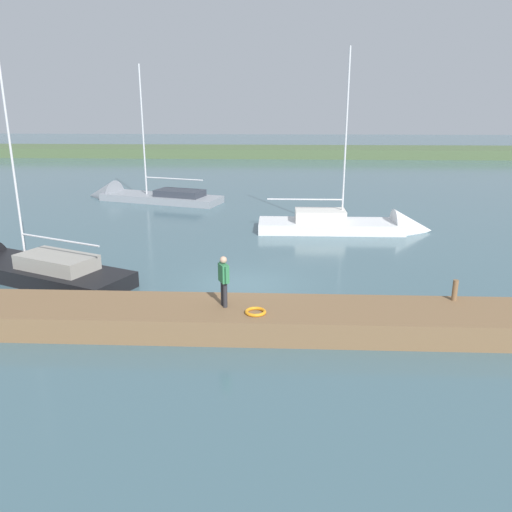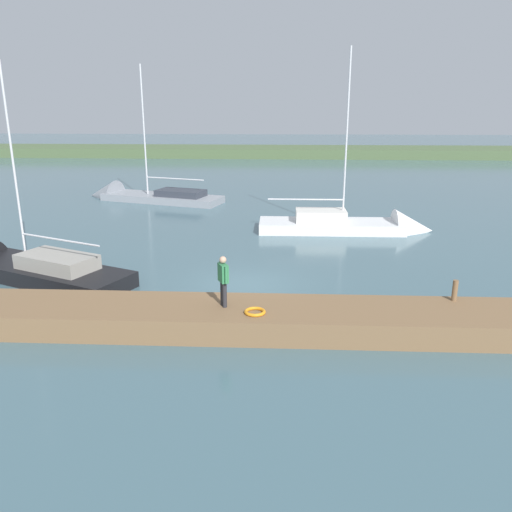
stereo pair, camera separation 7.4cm
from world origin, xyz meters
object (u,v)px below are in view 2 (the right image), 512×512
object	(u,v)px
life_ring_buoy	(255,312)
sailboat_near_dock	(360,228)
sailboat_behind_pier	(19,270)
mooring_post_near	(455,290)
sailboat_far_left	(140,198)
person_on_dock	(223,278)

from	to	relation	value
life_ring_buoy	sailboat_near_dock	size ratio (longest dim) A/B	0.06
life_ring_buoy	sailboat_behind_pier	distance (m)	11.64
mooring_post_near	sailboat_far_left	distance (m)	26.90
sailboat_far_left	person_on_dock	bearing A→B (deg)	129.11
person_on_dock	mooring_post_near	bearing A→B (deg)	160.47
mooring_post_near	person_on_dock	xyz separation A→B (m)	(7.43, 0.83, 0.59)
sailboat_near_dock	person_on_dock	distance (m)	14.70
sailboat_near_dock	person_on_dock	xyz separation A→B (m)	(6.21, 13.23, 1.55)
sailboat_near_dock	sailboat_far_left	size ratio (longest dim) A/B	0.98
mooring_post_near	sailboat_far_left	world-z (taller)	sailboat_far_left
sailboat_near_dock	sailboat_far_left	distance (m)	17.50
life_ring_buoy	sailboat_far_left	distance (m)	24.84
sailboat_behind_pier	sailboat_near_dock	bearing A→B (deg)	-127.62
life_ring_buoy	person_on_dock	bearing A→B (deg)	-27.96
mooring_post_near	sailboat_far_left	xyz separation A→B (m)	(16.20, -21.45, -1.01)
sailboat_behind_pier	sailboat_far_left	bearing A→B (deg)	-67.36
sailboat_far_left	sailboat_near_dock	bearing A→B (deg)	166.49
life_ring_buoy	sailboat_near_dock	world-z (taller)	sailboat_near_dock
life_ring_buoy	sailboat_behind_pier	world-z (taller)	sailboat_behind_pier
mooring_post_near	life_ring_buoy	distance (m)	6.56
mooring_post_near	sailboat_near_dock	size ratio (longest dim) A/B	0.06
sailboat_behind_pier	person_on_dock	world-z (taller)	sailboat_behind_pier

